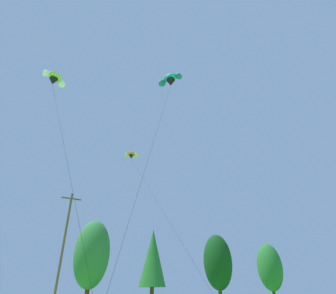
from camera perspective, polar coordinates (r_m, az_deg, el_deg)
The scene contains 8 objects.
treeline_tree_d at distance 42.62m, azimuth -15.70°, elevation -20.77°, with size 4.96×4.96×11.69m.
treeline_tree_e at distance 45.68m, azimuth -3.23°, elevation -22.13°, with size 4.09×4.09×11.31m.
treeline_tree_f at distance 52.14m, azimuth 10.42°, elevation -22.65°, with size 4.92×4.92×11.54m.
treeline_tree_g at distance 62.22m, azimuth 20.60°, elevation -22.55°, with size 4.80×4.80×11.12m.
utility_pole at distance 32.59m, azimuth -21.22°, elevation -19.00°, with size 2.20×0.26×12.33m.
parafoil_kite_high_teal at distance 29.66m, azimuth 0.51°, elevation 13.86°, with size 8.36×9.59×21.57m.
parafoil_kite_mid_orange at distance 40.49m, azimuth -7.71°, elevation -1.74°, with size 2.13×19.55×19.07m.
parafoil_kite_far_lime_white at distance 27.41m, azimuth -22.86°, elevation 13.03°, with size 4.82×11.08×18.68m.
Camera 1 is at (-8.24, 5.01, 2.08)m, focal length 28.98 mm.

